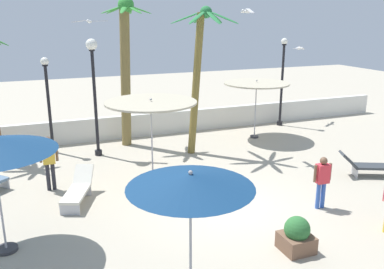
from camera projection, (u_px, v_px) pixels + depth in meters
ground_plane at (228, 206)px, 11.83m from camera, size 56.00×56.00×0.00m
boundary_wall at (150, 124)px, 18.86m from camera, size 25.20×0.30×1.01m
patio_umbrella_1 at (190, 182)px, 7.18m from camera, size 2.28×2.28×2.69m
patio_umbrella_3 at (151, 105)px, 12.90m from camera, size 2.89×2.89×2.80m
patio_umbrella_4 at (256, 85)px, 17.93m from camera, size 2.85×2.85×2.61m
palm_tree_1 at (199, 62)px, 15.62m from camera, size 2.70×2.71×5.63m
palm_tree_2 at (126, 59)px, 16.61m from camera, size 2.03×1.94×6.00m
lamp_post_0 at (49, 101)px, 16.01m from camera, size 0.31×0.31×3.77m
lamp_post_1 at (94, 80)px, 15.41m from camera, size 0.42×0.42×4.48m
lamp_post_3 at (282, 78)px, 20.06m from camera, size 0.31×0.31×4.27m
lounge_chair_0 at (78, 189)px, 12.07m from camera, size 1.22×1.96×0.84m
lounge_chair_1 at (367, 165)px, 13.98m from camera, size 1.94×1.30×0.84m
guest_1 at (322, 178)px, 11.49m from camera, size 0.56×0.26×1.53m
guest_2 at (49, 158)px, 12.68m from camera, size 0.56×0.25×1.74m
seagull_0 at (247, 11)px, 14.83m from camera, size 0.38×1.01×0.17m
seagull_1 at (89, 21)px, 15.18m from camera, size 1.25×0.78×0.14m
seagull_2 at (299, 48)px, 20.73m from camera, size 1.09×0.72×0.19m
planter at (297, 236)px, 9.50m from camera, size 0.70×0.70×0.85m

